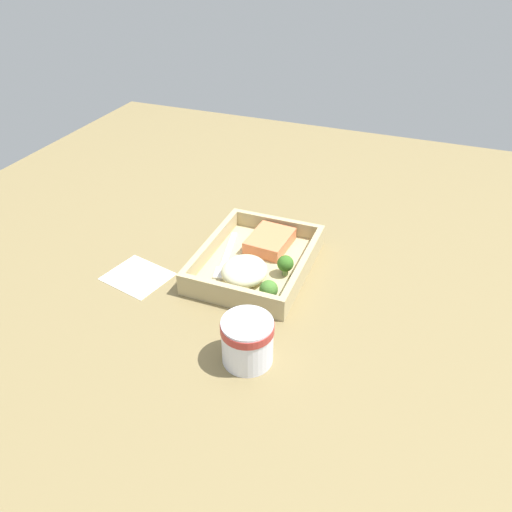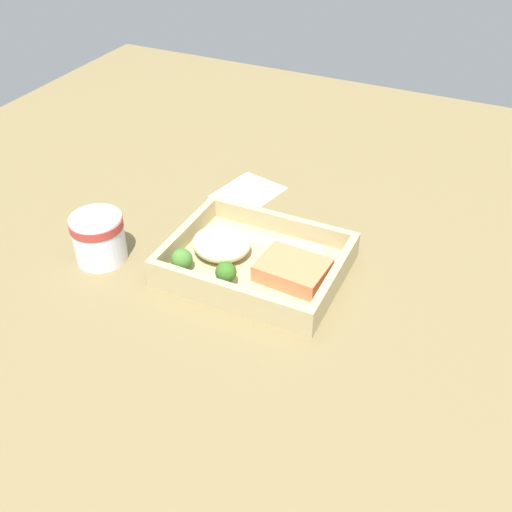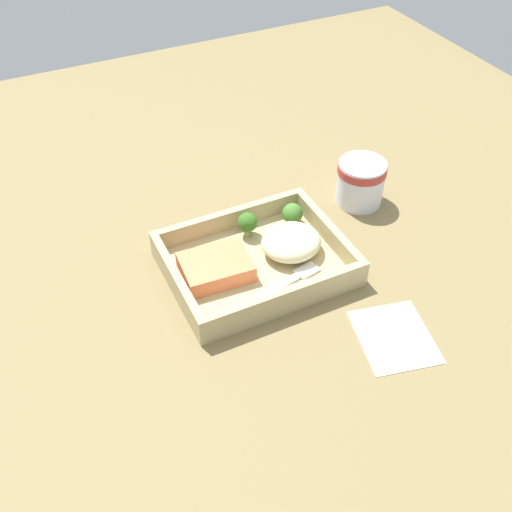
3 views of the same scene
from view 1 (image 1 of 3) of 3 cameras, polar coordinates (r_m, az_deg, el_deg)
ground_plane at (r=97.60cm, az=0.00°, el=-1.79°), size 160.00×160.00×2.00cm
takeout_tray at (r=96.66cm, az=0.00°, el=-1.02°), size 25.91×20.15×1.20cm
tray_rim at (r=95.40cm, az=0.00°, el=0.04°), size 25.91×20.15×3.18cm
salmon_fillet at (r=100.19cm, az=1.59°, el=1.72°), size 10.32×8.22×2.65cm
mashed_potatoes at (r=90.75cm, az=-1.29°, el=-1.71°), size 9.15×8.39×3.95cm
broccoli_floret_1 at (r=91.91cm, az=3.38°, el=-0.92°), size 3.09×3.09×4.06cm
broccoli_floret_2 at (r=86.53cm, az=1.45°, el=-3.86°), size 3.29×3.29×3.61cm
fork at (r=97.39cm, az=-3.46°, el=-0.20°), size 15.79×4.97×0.44cm
paper_cup at (r=75.75cm, az=-0.99°, el=-9.45°), size 8.08×8.08×7.62cm
receipt_slip at (r=97.14cm, az=-13.39°, el=-2.27°), size 11.81×13.06×0.24cm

